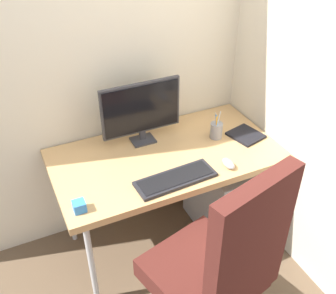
{
  "coord_description": "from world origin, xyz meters",
  "views": [
    {
      "loc": [
        -0.8,
        -1.72,
        2.1
      ],
      "look_at": [
        -0.02,
        -0.07,
        0.82
      ],
      "focal_mm": 42.68,
      "sensor_mm": 36.0,
      "label": 1
    }
  ],
  "objects": [
    {
      "name": "notebook",
      "position": [
        0.53,
        -0.04,
        0.73
      ],
      "size": [
        0.22,
        0.23,
        0.02
      ],
      "primitive_type": "cube",
      "rotation": [
        0.0,
        0.0,
        0.24
      ],
      "color": "black",
      "rests_on": "desk"
    },
    {
      "name": "filing_cabinet",
      "position": [
        0.43,
        -0.03,
        0.28
      ],
      "size": [
        0.37,
        0.52,
        0.56
      ],
      "color": "#9EA0A5",
      "rests_on": "ground_plane"
    },
    {
      "name": "wall_side_right",
      "position": [
        0.69,
        -0.23,
        1.4
      ],
      "size": [
        0.04,
        2.31,
        2.8
      ],
      "primitive_type": "cube",
      "color": "beige",
      "rests_on": "ground_plane"
    },
    {
      "name": "office_chair",
      "position": [
        -0.09,
        -0.76,
        0.61
      ],
      "size": [
        0.63,
        0.62,
        1.2
      ],
      "color": "black",
      "rests_on": "ground_plane"
    },
    {
      "name": "ground_plane",
      "position": [
        0.0,
        0.0,
        0.0
      ],
      "size": [
        8.0,
        8.0,
        0.0
      ],
      "primitive_type": "plane",
      "color": "brown"
    },
    {
      "name": "desk_clamp_accessory",
      "position": [
        -0.58,
        -0.25,
        0.75
      ],
      "size": [
        0.06,
        0.06,
        0.05
      ],
      "primitive_type": "cube",
      "color": "#337FD8",
      "rests_on": "desk"
    },
    {
      "name": "pen_holder",
      "position": [
        0.35,
        0.03,
        0.77
      ],
      "size": [
        0.08,
        0.08,
        0.18
      ],
      "color": "gray",
      "rests_on": "desk"
    },
    {
      "name": "monitor",
      "position": [
        -0.07,
        0.19,
        0.93
      ],
      "size": [
        0.49,
        0.11,
        0.39
      ],
      "color": "#333338",
      "rests_on": "desk"
    },
    {
      "name": "keyboard",
      "position": [
        -0.06,
        -0.24,
        0.73
      ],
      "size": [
        0.45,
        0.18,
        0.02
      ],
      "color": "black",
      "rests_on": "desk"
    },
    {
      "name": "mouse",
      "position": [
        0.26,
        -0.26,
        0.74
      ],
      "size": [
        0.05,
        0.1,
        0.04
      ],
      "primitive_type": "ellipsoid",
      "rotation": [
        0.0,
        0.0,
        0.0
      ],
      "color": "#9EA0A5",
      "rests_on": "desk"
    },
    {
      "name": "desk",
      "position": [
        0.0,
        0.0,
        0.67
      ],
      "size": [
        1.33,
        0.71,
        0.72
      ],
      "color": "tan",
      "rests_on": "ground_plane"
    },
    {
      "name": "wall_back",
      "position": [
        0.0,
        0.39,
        1.4
      ],
      "size": [
        2.93,
        0.04,
        2.8
      ],
      "primitive_type": "cube",
      "color": "beige",
      "rests_on": "ground_plane"
    }
  ]
}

